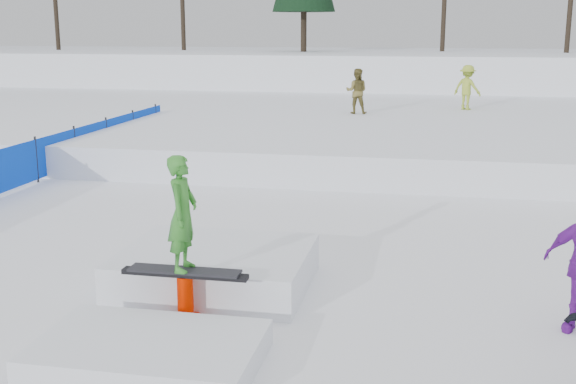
% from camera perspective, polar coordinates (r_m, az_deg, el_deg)
% --- Properties ---
extents(ground, '(120.00, 120.00, 0.00)m').
position_cam_1_polar(ground, '(9.77, -5.25, -8.74)').
color(ground, white).
extents(snow_berm, '(60.00, 14.00, 2.40)m').
position_cam_1_polar(snow_berm, '(38.86, 7.52, 9.19)').
color(snow_berm, white).
rests_on(snow_berm, ground).
extents(snow_midrise, '(50.00, 18.00, 0.80)m').
position_cam_1_polar(snow_midrise, '(25.04, 5.21, 5.46)').
color(snow_midrise, white).
rests_on(snow_midrise, ground).
extents(safety_fence, '(0.05, 16.00, 1.10)m').
position_cam_1_polar(safety_fence, '(18.08, -19.26, 2.44)').
color(safety_fence, '#0539CB').
rests_on(safety_fence, ground).
extents(walker_olive, '(0.73, 0.58, 1.49)m').
position_cam_1_polar(walker_olive, '(24.24, 5.45, 7.94)').
color(walker_olive, brown).
rests_on(walker_olive, snow_midrise).
extents(walker_ygreen, '(1.15, 1.00, 1.54)m').
position_cam_1_polar(walker_ygreen, '(26.06, 13.98, 8.02)').
color(walker_ygreen, '#9EB634').
rests_on(walker_ygreen, snow_midrise).
extents(jib_rail_feature, '(2.60, 4.40, 2.11)m').
position_cam_1_polar(jib_rail_feature, '(9.64, -6.97, -7.17)').
color(jib_rail_feature, white).
rests_on(jib_rail_feature, ground).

